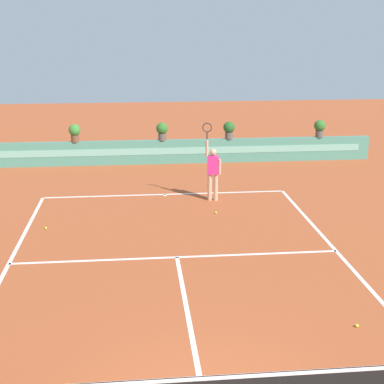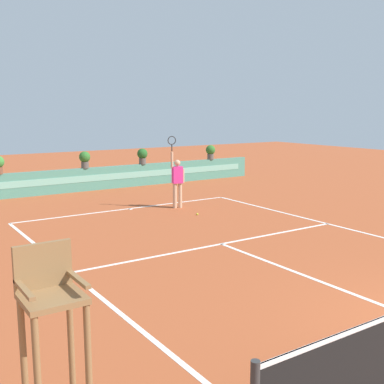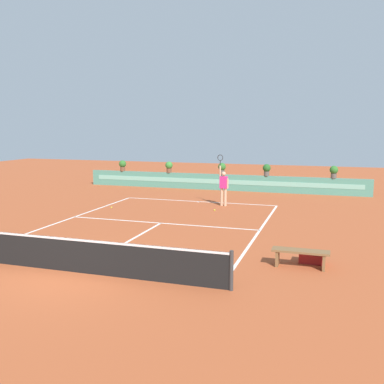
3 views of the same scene
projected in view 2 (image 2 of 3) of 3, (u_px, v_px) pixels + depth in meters
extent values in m
plane|color=#A84C28|center=(231.00, 248.00, 12.34)|extent=(60.00, 60.00, 0.00)
cube|color=white|center=(129.00, 209.00, 17.17)|extent=(8.22, 0.10, 0.01)
cube|color=white|center=(222.00, 244.00, 12.66)|extent=(8.22, 0.10, 0.01)
cube|color=white|center=(314.00, 279.00, 10.04)|extent=(0.10, 6.40, 0.01)
cube|color=white|center=(78.00, 279.00, 10.05)|extent=(0.10, 11.89, 0.01)
cube|color=white|center=(339.00, 227.00, 14.53)|extent=(0.10, 11.89, 0.01)
cube|color=white|center=(130.00, 209.00, 17.09)|extent=(0.10, 0.20, 0.01)
cube|color=#4C8E7A|center=(83.00, 180.00, 20.79)|extent=(18.00, 0.20, 1.00)
cube|color=#7ABCA8|center=(83.00, 179.00, 20.69)|extent=(17.10, 0.01, 0.28)
cylinder|color=olive|center=(89.00, 378.00, 4.89)|extent=(0.07, 0.07, 1.60)
cylinder|color=olive|center=(24.00, 371.00, 5.03)|extent=(0.07, 0.07, 1.60)
cylinder|color=olive|center=(72.00, 357.00, 5.30)|extent=(0.07, 0.07, 1.60)
cube|color=olive|center=(52.00, 298.00, 4.82)|extent=(0.60, 0.60, 0.06)
cube|color=olive|center=(43.00, 265.00, 4.99)|extent=(0.60, 0.06, 0.48)
cube|color=olive|center=(24.00, 289.00, 4.64)|extent=(0.06, 0.60, 0.04)
cube|color=olive|center=(78.00, 279.00, 4.94)|extent=(0.06, 0.60, 0.04)
cylinder|color=tan|center=(180.00, 195.00, 17.30)|extent=(0.14, 0.14, 0.90)
cylinder|color=tan|center=(175.00, 196.00, 17.22)|extent=(0.14, 0.14, 0.90)
cube|color=#E52D84|center=(177.00, 175.00, 17.13)|extent=(0.40, 0.29, 0.60)
sphere|color=tan|center=(177.00, 163.00, 17.06)|extent=(0.22, 0.22, 0.22)
cylinder|color=tan|center=(172.00, 160.00, 16.97)|extent=(0.09, 0.09, 0.55)
cylinder|color=black|center=(172.00, 148.00, 16.90)|extent=(0.04, 0.04, 0.24)
torus|color=#262626|center=(172.00, 140.00, 16.85)|extent=(0.31, 0.09, 0.31)
cylinder|color=tan|center=(183.00, 176.00, 17.22)|extent=(0.09, 0.09, 0.50)
sphere|color=#CCE033|center=(197.00, 214.00, 16.13)|extent=(0.07, 0.07, 0.07)
sphere|color=#CCE033|center=(59.00, 242.00, 12.69)|extent=(0.07, 0.07, 0.07)
cylinder|color=#514C47|center=(210.00, 157.00, 24.39)|extent=(0.32, 0.32, 0.28)
sphere|color=#2D6B28|center=(210.00, 150.00, 24.33)|extent=(0.48, 0.48, 0.48)
cylinder|color=#514C47|center=(85.00, 165.00, 20.75)|extent=(0.32, 0.32, 0.28)
sphere|color=#2D6B28|center=(85.00, 157.00, 20.69)|extent=(0.48, 0.48, 0.48)
cylinder|color=#514C47|center=(142.00, 161.00, 22.27)|extent=(0.32, 0.32, 0.28)
sphere|color=#235B23|center=(142.00, 154.00, 22.22)|extent=(0.48, 0.48, 0.48)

